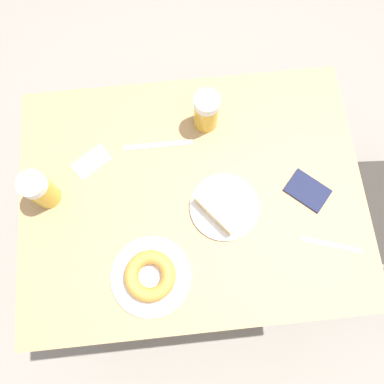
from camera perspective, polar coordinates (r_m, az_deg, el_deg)
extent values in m
plane|color=gray|center=(1.88, 0.00, -6.54)|extent=(8.00, 8.00, 0.00)
cube|color=tan|center=(1.17, 0.00, -0.48)|extent=(0.81, 1.07, 0.03)
cylinder|color=black|center=(1.71, -18.12, 6.27)|extent=(0.04, 0.04, 0.71)
cylinder|color=black|center=(1.57, -17.84, -19.05)|extent=(0.04, 0.04, 0.71)
cylinder|color=black|center=(1.73, 15.44, 9.44)|extent=(0.04, 0.04, 0.71)
cylinder|color=black|center=(1.59, 20.17, -15.15)|extent=(0.04, 0.04, 0.71)
cylinder|color=#2D2823|center=(1.81, 20.08, 0.81)|extent=(0.03, 0.03, 0.45)
cylinder|color=#2D2823|center=(1.75, 21.63, -10.19)|extent=(0.03, 0.03, 0.45)
cylinder|color=white|center=(1.15, 4.92, -2.27)|extent=(0.21, 0.21, 0.01)
cube|color=#D1B27F|center=(1.12, 5.03, -1.94)|extent=(0.19, 0.18, 0.04)
cylinder|color=white|center=(1.12, -6.27, -12.66)|extent=(0.23, 0.23, 0.01)
torus|color=#D18938|center=(1.09, -6.42, -12.57)|extent=(0.15, 0.15, 0.04)
cylinder|color=gold|center=(1.19, -21.89, 0.07)|extent=(0.08, 0.08, 0.11)
cylinder|color=white|center=(1.12, -23.20, 1.10)|extent=(0.08, 0.08, 0.03)
cylinder|color=gold|center=(1.20, 2.16, 11.82)|extent=(0.08, 0.08, 0.11)
cylinder|color=white|center=(1.14, 2.29, 13.52)|extent=(0.08, 0.08, 0.03)
cube|color=white|center=(1.23, -15.08, 4.44)|extent=(0.12, 0.13, 0.00)
cube|color=silver|center=(1.20, 20.50, -7.57)|extent=(0.07, 0.17, 0.00)
cube|color=silver|center=(1.22, -5.17, 7.13)|extent=(0.02, 0.22, 0.00)
cube|color=#141938|center=(1.21, 17.21, 0.21)|extent=(0.15, 0.15, 0.01)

